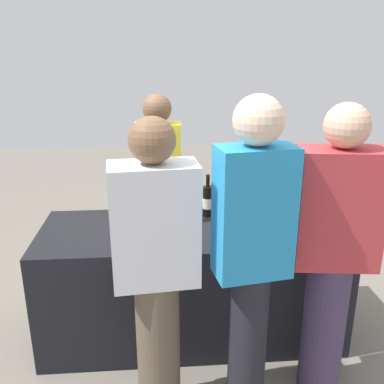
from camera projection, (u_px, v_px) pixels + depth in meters
name	position (u px, v px, depth m)	size (l,w,h in m)	color
ground_plane	(192.00, 329.00, 3.08)	(12.00, 12.00, 0.00)	slate
tasting_table	(192.00, 281.00, 2.95)	(2.00, 0.76, 0.79)	black
wine_bottle_0	(160.00, 210.00, 2.84)	(0.08, 0.08, 0.30)	black
wine_bottle_1	(184.00, 205.00, 2.87)	(0.07, 0.07, 0.33)	black
wine_bottle_2	(208.00, 201.00, 2.98)	(0.07, 0.07, 0.30)	black
wine_bottle_3	(241.00, 204.00, 2.93)	(0.07, 0.07, 0.31)	black
wine_glass_0	(126.00, 222.00, 2.65)	(0.06, 0.06, 0.14)	silver
wine_glass_1	(139.00, 220.00, 2.68)	(0.07, 0.07, 0.15)	silver
wine_glass_2	(295.00, 221.00, 2.68)	(0.08, 0.08, 0.14)	silver
wine_glass_3	(312.00, 221.00, 2.65)	(0.07, 0.07, 0.15)	silver
server_pouring	(159.00, 187.00, 3.33)	(0.36, 0.22, 1.61)	brown
guest_0	(156.00, 268.00, 2.13)	(0.44, 0.27, 1.64)	brown
guest_1	(252.00, 254.00, 2.09)	(0.39, 0.26, 1.74)	black
guest_2	(332.00, 250.00, 2.27)	(0.45, 0.29, 1.68)	#3F3351
menu_board	(246.00, 220.00, 3.99)	(0.62, 0.03, 0.79)	white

